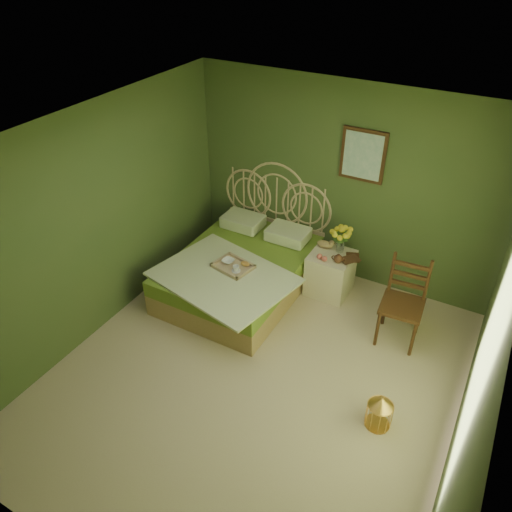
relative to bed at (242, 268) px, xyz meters
The scene contains 14 objects.
floor 1.61m from the bed, 54.85° to the right, with size 4.50×4.50×0.00m, color tan.
ceiling 2.79m from the bed, 54.85° to the right, with size 4.50×4.50×0.00m, color silver.
wall_back 1.65m from the bed, 46.52° to the left, with size 4.00×4.00×0.00m, color #49562D.
wall_left 1.96m from the bed, 130.19° to the right, with size 4.50×4.50×0.00m, color #49562D.
wall_right 3.33m from the bed, 23.93° to the right, with size 4.50×4.50×0.00m, color #49562D.
wall_art 2.06m from the bed, 39.42° to the left, with size 0.54×0.04×0.64m.
bed is the anchor object (origin of this frame).
nightstand 1.15m from the bed, 25.38° to the left, with size 0.52×0.52×1.00m.
chair 2.08m from the bed, ahead, with size 0.49×0.49×1.04m.
birdcage 2.56m from the bed, 28.83° to the right, with size 0.24×0.24×0.37m.
book_lower 1.34m from the bed, 22.40° to the left, with size 0.16×0.21×0.02m, color #381E0F.
book_upper 1.35m from the bed, 22.40° to the left, with size 0.17×0.23×0.02m, color #472819.
cereal_bowl 0.36m from the bed, 100.39° to the right, with size 0.15×0.15×0.04m, color white.
coffee_cup 0.47m from the bed, 69.56° to the right, with size 0.08×0.08×0.08m, color white.
Camera 1 is at (1.80, -3.20, 4.09)m, focal length 35.00 mm.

